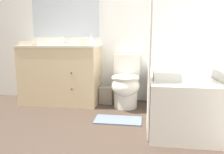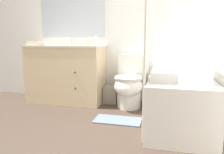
% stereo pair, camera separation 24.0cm
% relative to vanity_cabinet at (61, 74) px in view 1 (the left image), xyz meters
% --- Properties ---
extents(ground_plane, '(14.00, 14.00, 0.00)m').
position_rel_vanity_cabinet_xyz_m(ground_plane, '(0.70, -1.36, -0.45)').
color(ground_plane, '#47382D').
extents(wall_back, '(8.00, 0.06, 2.50)m').
position_rel_vanity_cabinet_xyz_m(wall_back, '(0.69, 0.30, 0.80)').
color(wall_back, silver).
rests_on(wall_back, ground_plane).
extents(wall_right, '(0.05, 2.63, 2.50)m').
position_rel_vanity_cabinet_xyz_m(wall_right, '(2.01, -0.54, 0.80)').
color(wall_right, silver).
rests_on(wall_right, ground_plane).
extents(vanity_cabinet, '(1.16, 0.59, 0.88)m').
position_rel_vanity_cabinet_xyz_m(vanity_cabinet, '(0.00, 0.00, 0.00)').
color(vanity_cabinet, beige).
rests_on(vanity_cabinet, ground_plane).
extents(sink_faucet, '(0.14, 0.12, 0.12)m').
position_rel_vanity_cabinet_xyz_m(sink_faucet, '(-0.00, 0.18, 0.47)').
color(sink_faucet, silver).
rests_on(sink_faucet, vanity_cabinet).
extents(toilet, '(0.39, 0.65, 0.75)m').
position_rel_vanity_cabinet_xyz_m(toilet, '(0.99, -0.08, -0.11)').
color(toilet, silver).
rests_on(toilet, ground_plane).
extents(bathtub, '(0.66, 1.52, 0.56)m').
position_rel_vanity_cabinet_xyz_m(bathtub, '(1.64, -0.48, -0.16)').
color(bathtub, silver).
rests_on(bathtub, ground_plane).
extents(shower_curtain, '(0.01, 0.45, 2.00)m').
position_rel_vanity_cabinet_xyz_m(shower_curtain, '(1.30, -0.94, 0.56)').
color(shower_curtain, silver).
rests_on(shower_curtain, ground_plane).
extents(wastebasket, '(0.20, 0.17, 0.25)m').
position_rel_vanity_cabinet_xyz_m(wastebasket, '(0.68, 0.05, -0.32)').
color(wastebasket, gray).
rests_on(wastebasket, ground_plane).
extents(tissue_box, '(0.13, 0.12, 0.11)m').
position_rel_vanity_cabinet_xyz_m(tissue_box, '(0.37, 0.13, 0.48)').
color(tissue_box, beige).
rests_on(tissue_box, vanity_cabinet).
extents(soap_dispenser, '(0.07, 0.07, 0.14)m').
position_rel_vanity_cabinet_xyz_m(soap_dispenser, '(0.47, 0.05, 0.49)').
color(soap_dispenser, white).
rests_on(soap_dispenser, vanity_cabinet).
extents(hand_towel_folded, '(0.20, 0.16, 0.06)m').
position_rel_vanity_cabinet_xyz_m(hand_towel_folded, '(-0.44, -0.13, 0.46)').
color(hand_towel_folded, beige).
rests_on(hand_towel_folded, vanity_cabinet).
extents(bath_towel_folded, '(0.26, 0.26, 0.09)m').
position_rel_vanity_cabinet_xyz_m(bath_towel_folded, '(1.47, -0.91, 0.16)').
color(bath_towel_folded, white).
rests_on(bath_towel_folded, bathtub).
extents(bath_mat, '(0.56, 0.29, 0.02)m').
position_rel_vanity_cabinet_xyz_m(bath_mat, '(0.95, -0.65, -0.44)').
color(bath_mat, slate).
rests_on(bath_mat, ground_plane).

